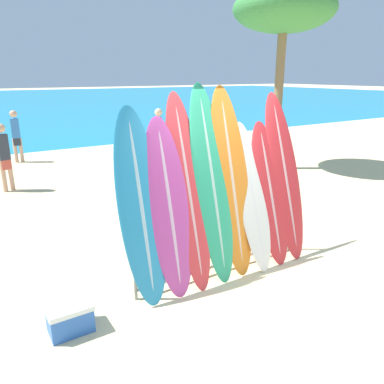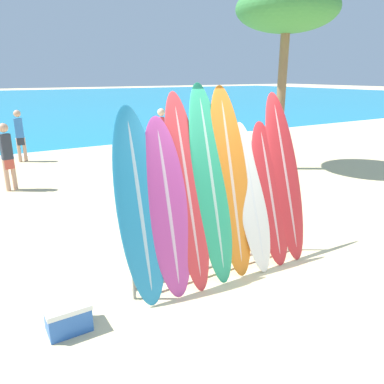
# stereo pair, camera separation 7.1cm
# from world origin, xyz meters

# --- Properties ---
(ground_plane) EXTENTS (160.00, 160.00, 0.00)m
(ground_plane) POSITION_xyz_m (0.00, 0.00, 0.00)
(ground_plane) COLOR beige
(surfboard_rack) EXTENTS (2.68, 0.04, 0.94)m
(surfboard_rack) POSITION_xyz_m (-0.29, 0.71, 0.51)
(surfboard_rack) COLOR gray
(surfboard_rack) RESTS_ON ground_plane
(surfboard_slot_0) EXTENTS (0.58, 0.64, 2.35)m
(surfboard_slot_0) POSITION_xyz_m (-1.48, 0.75, 1.18)
(surfboard_slot_0) COLOR teal
(surfboard_slot_0) RESTS_ON ground_plane
(surfboard_slot_1) EXTENTS (0.57, 0.65, 2.21)m
(surfboard_slot_1) POSITION_xyz_m (-1.12, 0.72, 1.11)
(surfboard_slot_1) COLOR #B23D8E
(surfboard_slot_1) RESTS_ON ground_plane
(surfboard_slot_2) EXTENTS (0.48, 0.79, 2.49)m
(surfboard_slot_2) POSITION_xyz_m (-0.80, 0.78, 1.24)
(surfboard_slot_2) COLOR red
(surfboard_slot_2) RESTS_ON ground_plane
(surfboard_slot_3) EXTENTS (0.53, 0.80, 2.59)m
(surfboard_slot_3) POSITION_xyz_m (-0.44, 0.78, 1.30)
(surfboard_slot_3) COLOR #289E70
(surfboard_slot_3) RESTS_ON ground_plane
(surfboard_slot_4) EXTENTS (0.57, 0.73, 2.55)m
(surfboard_slot_4) POSITION_xyz_m (-0.12, 0.78, 1.28)
(surfboard_slot_4) COLOR orange
(surfboard_slot_4) RESTS_ON ground_plane
(surfboard_slot_5) EXTENTS (0.49, 0.78, 2.05)m
(surfboard_slot_5) POSITION_xyz_m (0.21, 0.72, 1.03)
(surfboard_slot_5) COLOR silver
(surfboard_slot_5) RESTS_ON ground_plane
(surfboard_slot_6) EXTENTS (0.55, 0.72, 2.04)m
(surfboard_slot_6) POSITION_xyz_m (0.55, 0.72, 1.02)
(surfboard_slot_6) COLOR red
(surfboard_slot_6) RESTS_ON ground_plane
(surfboard_slot_7) EXTENTS (0.56, 0.86, 2.44)m
(surfboard_slot_7) POSITION_xyz_m (0.88, 0.78, 1.22)
(surfboard_slot_7) COLOR red
(surfboard_slot_7) RESTS_ON ground_plane
(person_near_water) EXTENTS (0.23, 0.28, 1.71)m
(person_near_water) POSITION_xyz_m (2.00, 7.10, 0.93)
(person_near_water) COLOR beige
(person_near_water) RESTS_ON ground_plane
(person_mid_beach) EXTENTS (0.27, 0.22, 1.62)m
(person_mid_beach) POSITION_xyz_m (-1.66, 9.73, 0.89)
(person_mid_beach) COLOR tan
(person_mid_beach) RESTS_ON ground_plane
(person_far_left) EXTENTS (0.27, 0.22, 1.61)m
(person_far_left) POSITION_xyz_m (-2.35, 6.52, 0.88)
(person_far_left) COLOR tan
(person_far_left) RESTS_ON ground_plane
(palm_tree) EXTENTS (2.71, 2.71, 4.94)m
(palm_tree) POSITION_xyz_m (4.63, 4.83, 4.27)
(palm_tree) COLOR brown
(palm_tree) RESTS_ON ground_plane
(cooler_box) EXTENTS (0.47, 0.33, 0.32)m
(cooler_box) POSITION_xyz_m (-2.46, 0.54, 0.16)
(cooler_box) COLOR #2D60B7
(cooler_box) RESTS_ON ground_plane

